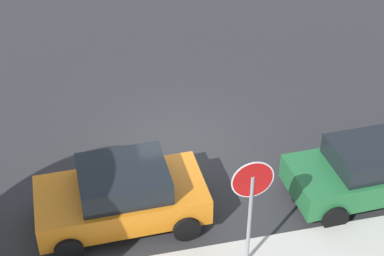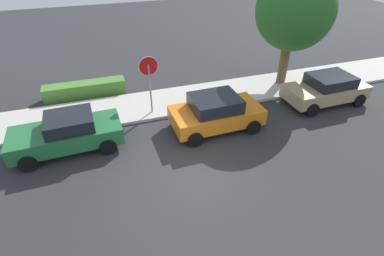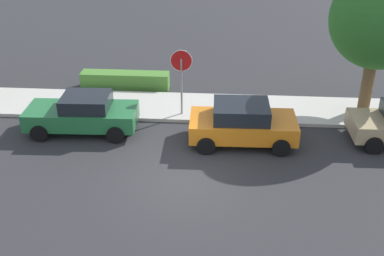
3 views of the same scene
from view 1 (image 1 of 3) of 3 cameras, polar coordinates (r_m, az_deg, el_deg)
ground_plane at (r=16.43m, az=-1.30°, el=-1.37°), size 60.00×60.00×0.00m
stop_sign at (r=11.77m, az=5.78°, el=-6.57°), size 0.88×0.08×2.84m
parked_car_orange at (r=13.64m, az=-6.82°, el=-6.43°), size 3.90×2.19×1.53m
parked_car_green at (r=14.94m, az=17.06°, el=-3.90°), size 4.22×2.09×1.49m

